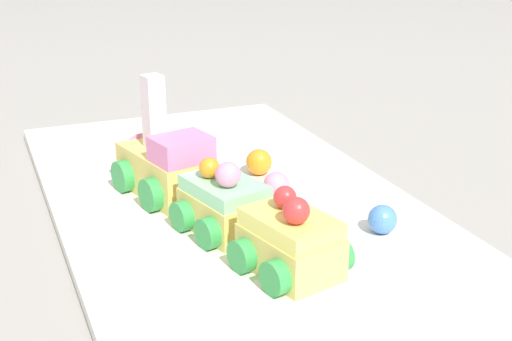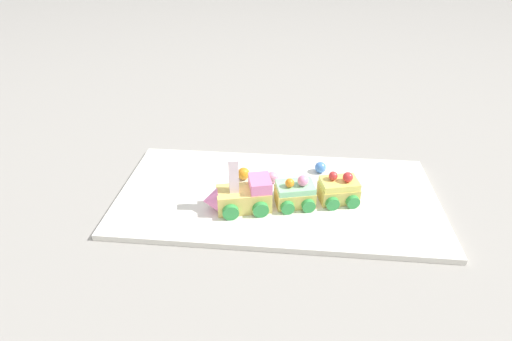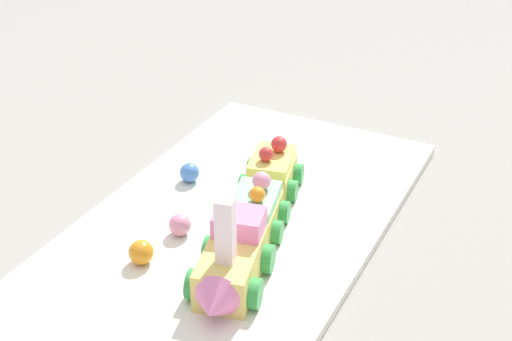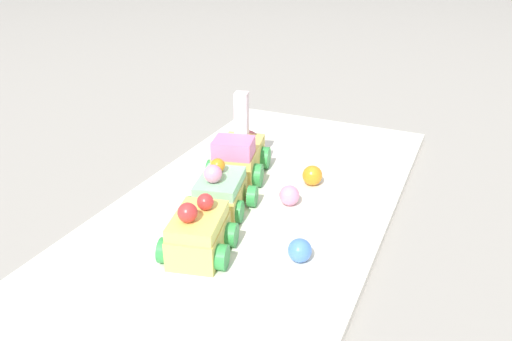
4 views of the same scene
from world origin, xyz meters
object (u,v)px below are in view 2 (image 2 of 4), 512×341
object	(u,v)px
cake_car_lemon	(339,190)
gumball_pink	(272,178)
cake_train_locomotive	(240,196)
gumball_blue	(320,167)
gumball_orange	(244,174)
cake_car_mint	(295,194)

from	to	relation	value
cake_car_lemon	gumball_pink	xyz separation A→B (m)	(0.14, -0.05, -0.01)
cake_train_locomotive	cake_car_lemon	size ratio (longest dim) A/B	1.64
gumball_pink	gumball_blue	bearing A→B (deg)	-153.74
gumball_orange	gumball_pink	distance (m)	0.06
cake_train_locomotive	gumball_orange	size ratio (longest dim) A/B	5.18
cake_train_locomotive	gumball_orange	bearing A→B (deg)	-100.64
cake_train_locomotive	gumball_blue	xyz separation A→B (m)	(-0.16, -0.15, -0.02)
cake_car_lemon	gumball_pink	world-z (taller)	cake_car_lemon
gumball_orange	cake_car_lemon	bearing A→B (deg)	164.00
cake_train_locomotive	gumball_blue	world-z (taller)	cake_train_locomotive
gumball_orange	gumball_pink	bearing A→B (deg)	172.45
cake_train_locomotive	cake_car_mint	distance (m)	0.11
cake_car_mint	gumball_orange	bearing A→B (deg)	-48.44
cake_train_locomotive	gumball_orange	distance (m)	0.10
gumball_pink	gumball_blue	distance (m)	0.12
gumball_orange	cake_car_mint	bearing A→B (deg)	145.10
cake_car_mint	gumball_orange	size ratio (longest dim) A/B	3.15
cake_train_locomotive	cake_car_lemon	distance (m)	0.20
cake_car_mint	cake_train_locomotive	bearing A→B (deg)	-0.19
cake_car_lemon	gumball_pink	distance (m)	0.14
cake_car_mint	gumball_pink	bearing A→B (deg)	-68.49
cake_train_locomotive	gumball_pink	distance (m)	0.11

